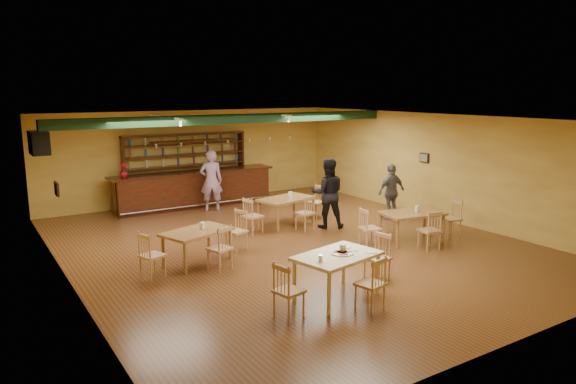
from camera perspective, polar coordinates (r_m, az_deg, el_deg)
floor at (r=12.78m, az=0.30°, el=-5.64°), size 12.00×12.00×0.00m
ceiling_beam at (r=14.70m, az=-5.66°, el=7.87°), size 10.00×0.30×0.25m
track_rail_left at (r=14.54m, az=-13.15°, el=7.88°), size 0.05×2.50×0.05m
track_rail_right at (r=15.89m, az=-2.09°, el=8.41°), size 0.05×2.50×0.05m
ac_unit at (r=14.67m, az=-25.25°, el=4.83°), size 0.34×0.70×0.48m
picture_left at (r=11.59m, az=-23.75°, el=0.31°), size 0.04×0.34×0.28m
picture_right at (r=15.96m, az=14.52°, el=3.60°), size 0.04×0.34×0.28m
bar_counter at (r=16.97m, az=-10.09°, el=0.33°), size 5.27×0.85×1.13m
back_bar_hutch at (r=17.45m, az=-10.95°, el=2.51°), size 4.08×0.40×2.28m
poinsettia at (r=16.15m, az=-17.37°, el=2.27°), size 0.31×0.31×0.44m
dining_table_b at (r=14.45m, az=-0.17°, el=-2.12°), size 1.67×1.21×0.76m
dining_table_c at (r=11.50m, az=-9.76°, el=-5.85°), size 1.64×1.27×0.72m
dining_table_d at (r=13.24m, az=13.21°, el=-3.69°), size 1.61×1.12×0.74m
near_table at (r=9.54m, az=5.31°, el=-9.03°), size 1.67×1.25×0.80m
pizza_tray at (r=9.48m, az=5.87°, el=-6.57°), size 0.46×0.46×0.01m
parmesan_shaker at (r=9.00m, az=3.54°, el=-7.18°), size 0.09×0.09×0.11m
napkin_stack at (r=9.79m, az=6.33°, el=-5.95°), size 0.25×0.24×0.03m
pizza_server at (r=9.61m, az=6.43°, el=-6.27°), size 0.31×0.26×0.00m
side_plate at (r=9.62m, az=8.94°, el=-6.40°), size 0.26×0.26×0.01m
patron_bar at (r=16.24m, az=-8.30°, el=1.23°), size 0.79×0.65×1.87m
patron_right_a at (r=14.13m, az=4.30°, el=-0.14°), size 1.14×1.07×1.87m
patron_right_b at (r=15.36m, az=11.11°, el=0.06°), size 0.93×0.39×1.59m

